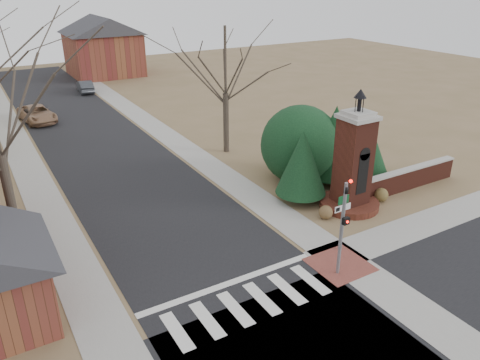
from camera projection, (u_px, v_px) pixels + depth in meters
ground at (260, 316)px, 17.36m from camera, size 120.00×120.00×0.00m
main_street at (99, 145)px, 34.66m from camera, size 8.00×70.00×0.01m
crosswalk_zone at (249, 304)px, 17.98m from camera, size 8.00×2.20×0.02m
stop_bar at (230, 283)px, 19.16m from camera, size 8.00×0.35×0.02m
sidewalk_right_main at (164, 134)px, 37.08m from camera, size 2.00×60.00×0.02m
sidewalk_left at (23, 158)px, 32.22m from camera, size 2.00×60.00×0.02m
curb_apron at (340, 265)px, 20.38m from camera, size 2.40×2.40×0.02m
traffic_signal_pole at (343, 220)px, 18.77m from camera, size 0.28×0.41×4.50m
sign_post at (342, 212)px, 20.74m from camera, size 0.90×0.07×2.75m
brick_gate_monument at (353, 170)px, 24.61m from camera, size 3.20×3.20×6.47m
brick_garden_wall at (407, 179)px, 27.32m from camera, size 7.50×0.50×1.30m
house_distant_right at (103, 45)px, 57.36m from camera, size 8.80×8.80×7.30m
evergreen_near at (302, 162)px, 25.29m from camera, size 2.80×2.80×4.10m
evergreen_mid at (334, 140)px, 27.66m from camera, size 3.40×3.40×4.70m
evergreen_far at (370, 151)px, 28.09m from camera, size 2.40×2.40×3.30m
evergreen_mass at (300, 142)px, 28.06m from camera, size 4.80×4.80×4.80m
bare_tree_3 at (225, 56)px, 30.74m from camera, size 7.00×7.00×9.70m
pickup_truck at (37, 114)px, 39.85m from camera, size 2.94×5.17×1.36m
distant_car at (85, 86)px, 49.80m from camera, size 1.63×3.95×1.27m
dry_shrub_left at (326, 212)px, 24.10m from camera, size 0.73×0.73×0.73m
dry_shrub_right at (381, 195)px, 25.95m from camera, size 0.78×0.78×0.78m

